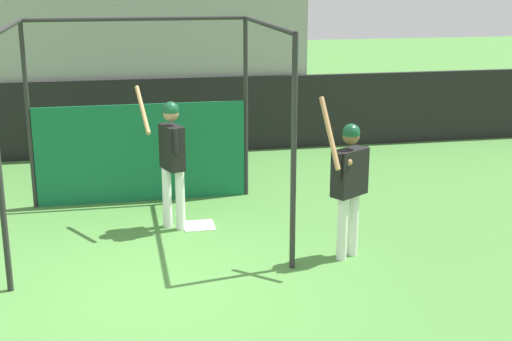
# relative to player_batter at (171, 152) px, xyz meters

# --- Properties ---
(ground_plane) EXTENTS (60.00, 60.00, 0.00)m
(ground_plane) POSITION_rel_player_batter_xyz_m (-0.36, -2.07, -1.11)
(ground_plane) COLOR #477F38
(outfield_wall) EXTENTS (24.00, 0.12, 1.50)m
(outfield_wall) POSITION_rel_player_batter_xyz_m (-0.36, 4.39, -0.36)
(outfield_wall) COLOR black
(outfield_wall) RESTS_ON ground
(bleacher_section) EXTENTS (7.05, 4.00, 3.58)m
(bleacher_section) POSITION_rel_player_batter_xyz_m (-0.36, 6.45, 0.67)
(bleacher_section) COLOR #9E9E99
(bleacher_section) RESTS_ON ground
(batting_cage) EXTENTS (3.40, 3.16, 2.88)m
(batting_cage) POSITION_rel_player_batter_xyz_m (-0.35, 0.86, 0.13)
(batting_cage) COLOR #282828
(batting_cage) RESTS_ON ground
(home_plate) EXTENTS (0.44, 0.44, 0.02)m
(home_plate) POSITION_rel_player_batter_xyz_m (0.36, -0.00, -1.10)
(home_plate) COLOR white
(home_plate) RESTS_ON ground
(player_batter) EXTENTS (0.64, 0.80, 1.99)m
(player_batter) POSITION_rel_player_batter_xyz_m (0.00, 0.00, 0.00)
(player_batter) COLOR white
(player_batter) RESTS_ON ground
(player_waiting) EXTENTS (0.69, 0.71, 2.09)m
(player_waiting) POSITION_rel_player_batter_xyz_m (2.08, -1.53, -0.05)
(player_waiting) COLOR white
(player_waiting) RESTS_ON ground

